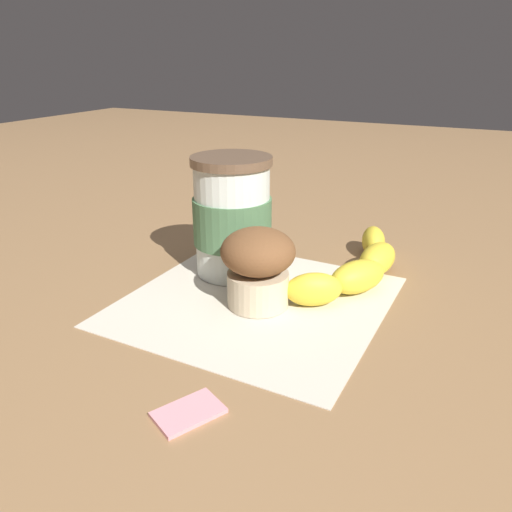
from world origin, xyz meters
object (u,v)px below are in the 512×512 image
coffee_cup (232,217)px  muffin (258,265)px  banana (359,265)px  sugar_packet (188,411)px

coffee_cup → muffin: 0.09m
muffin → banana: muffin is taller
muffin → banana: (0.08, 0.11, -0.03)m
banana → sugar_packet: size_ratio=4.64×
coffee_cup → sugar_packet: bearing=-68.9°
coffee_cup → muffin: bearing=-44.8°
muffin → banana: bearing=53.2°
muffin → sugar_packet: 0.19m
banana → muffin: bearing=-126.8°
banana → sugar_packet: banana is taller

